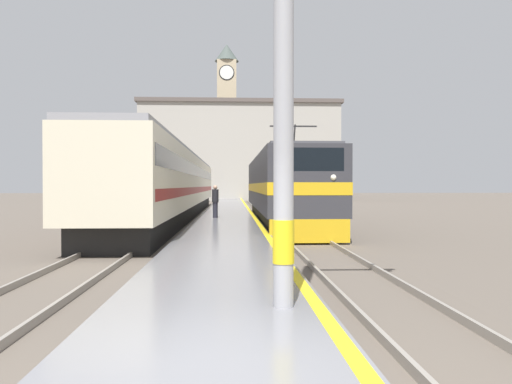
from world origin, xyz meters
name	(u,v)px	position (x,y,z in m)	size (l,w,h in m)	color
ground_plane	(228,215)	(0.00, 30.00, 0.00)	(200.00, 200.00, 0.00)	#60564C
platform	(228,217)	(0.00, 25.00, 0.19)	(3.15, 140.00, 0.38)	slate
rail_track_near	(276,219)	(2.89, 25.00, 0.03)	(2.83, 140.00, 0.16)	#60564C
rail_track_far	(172,219)	(-3.32, 25.00, 0.03)	(2.83, 140.00, 0.16)	#60564C
locomotive_train	(282,189)	(2.89, 21.38, 1.87)	(2.92, 18.73, 4.63)	black
passenger_train	(177,184)	(-3.32, 27.89, 2.15)	(2.92, 38.15, 3.99)	black
catenary_mast	(288,6)	(1.00, 2.16, 4.50)	(2.24, 0.30, 8.39)	#9E9EA3
person_on_platform	(215,201)	(-0.61, 21.11, 1.26)	(0.34, 0.34, 1.69)	#23232D
clock_tower	(227,117)	(-0.54, 75.10, 12.93)	(3.78, 3.78, 24.54)	tan
station_building	(240,152)	(1.31, 62.62, 6.61)	(26.59, 8.15, 13.16)	#A8A399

